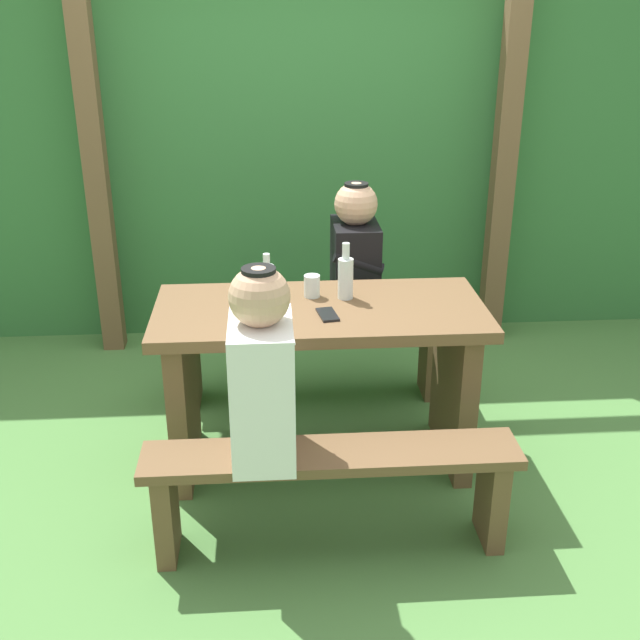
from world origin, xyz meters
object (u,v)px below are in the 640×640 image
(bench_near, at_px, (331,478))
(drinking_glass, at_px, (312,286))
(cell_phone, at_px, (328,315))
(person_white_shirt, at_px, (262,372))
(person_black_coat, at_px, (355,260))
(bottle_right, at_px, (267,282))
(bench_far, at_px, (312,344))
(picnic_table, at_px, (320,359))
(bottle_left, at_px, (346,276))

(bench_near, height_order, drinking_glass, drinking_glass)
(cell_phone, bearing_deg, person_white_shirt, -127.73)
(drinking_glass, bearing_deg, person_white_shirt, -106.95)
(drinking_glass, relative_size, cell_phone, 0.69)
(person_black_coat, bearing_deg, bench_near, -100.23)
(bench_near, xyz_separation_m, cell_phone, (0.02, 0.50, 0.45))
(person_black_coat, distance_m, bottle_right, 0.69)
(bench_far, xyz_separation_m, bottle_right, (-0.22, -0.53, 0.54))
(picnic_table, bearing_deg, bottle_left, 39.34)
(bench_near, height_order, cell_phone, cell_phone)
(bench_far, relative_size, cell_phone, 10.00)
(bottle_right, bearing_deg, bench_near, -71.82)
(picnic_table, xyz_separation_m, person_white_shirt, (-0.25, -0.60, 0.25))
(bottle_right, bearing_deg, drinking_glass, 15.88)
(person_white_shirt, height_order, cell_phone, person_white_shirt)
(picnic_table, distance_m, bench_near, 0.63)
(person_white_shirt, xyz_separation_m, bottle_left, (0.36, 0.69, 0.10))
(drinking_glass, height_order, bottle_right, bottle_right)
(bottle_left, bearing_deg, cell_phone, -115.56)
(bottle_left, bearing_deg, bench_far, 103.06)
(bench_far, relative_size, person_white_shirt, 1.95)
(person_black_coat, height_order, bottle_left, person_black_coat)
(bench_far, distance_m, person_white_shirt, 1.30)
(drinking_glass, distance_m, cell_phone, 0.23)
(bench_near, height_order, bottle_left, bottle_left)
(person_black_coat, height_order, bottle_right, person_black_coat)
(bottle_left, bearing_deg, person_black_coat, 78.81)
(bench_far, xyz_separation_m, cell_phone, (0.02, -0.70, 0.45))
(person_black_coat, xyz_separation_m, cell_phone, (-0.19, -0.69, 0.00))
(bench_far, bearing_deg, drinking_glass, -93.15)
(bottle_left, height_order, bottle_right, bottle_left)
(bottle_left, xyz_separation_m, cell_phone, (-0.09, -0.19, -0.09))
(bench_near, xyz_separation_m, bench_far, (0.00, 1.20, 0.00))
(picnic_table, distance_m, bottle_left, 0.37)
(bottle_left, relative_size, bottle_right, 1.14)
(cell_phone, bearing_deg, drinking_glass, 93.44)
(bench_far, xyz_separation_m, person_black_coat, (0.22, -0.00, 0.45))
(person_white_shirt, height_order, drinking_glass, person_white_shirt)
(picnic_table, xyz_separation_m, bench_near, (0.00, -0.60, -0.20))
(bench_far, height_order, cell_phone, cell_phone)
(bottle_left, bearing_deg, picnic_table, -140.66)
(bench_far, distance_m, drinking_glass, 0.69)
(bench_near, bearing_deg, bottle_left, 80.46)
(picnic_table, relative_size, bench_near, 1.00)
(picnic_table, xyz_separation_m, bottle_right, (-0.22, 0.07, 0.33))
(cell_phone, bearing_deg, bench_far, 82.69)
(bench_near, bearing_deg, person_white_shirt, 179.23)
(bench_near, bearing_deg, bottle_right, 108.18)
(bench_far, xyz_separation_m, bottle_left, (0.12, -0.50, 0.55))
(bench_far, bearing_deg, bottle_left, -76.94)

